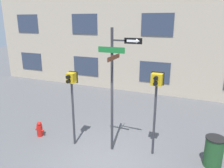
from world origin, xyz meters
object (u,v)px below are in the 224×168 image
object	(u,v)px
street_sign_pole	(114,82)
pedestrian_signal_right	(156,91)
fire_hydrant	(40,129)
trash_bin	(214,152)
pedestrian_signal_left	(72,90)

from	to	relation	value
street_sign_pole	pedestrian_signal_right	xyz separation A→B (m)	(1.33, 0.29, -0.25)
fire_hydrant	trash_bin	size ratio (longest dim) A/B	0.62
street_sign_pole	pedestrian_signal_right	world-z (taller)	street_sign_pole
pedestrian_signal_left	pedestrian_signal_right	xyz separation A→B (m)	(2.86, 0.51, 0.16)
pedestrian_signal_left	fire_hydrant	bearing A→B (deg)	-178.72
trash_bin	pedestrian_signal_right	bearing A→B (deg)	-177.47
fire_hydrant	trash_bin	world-z (taller)	trash_bin
pedestrian_signal_right	trash_bin	xyz separation A→B (m)	(1.91, 0.08, -1.79)
street_sign_pole	pedestrian_signal_right	size ratio (longest dim) A/B	1.47
trash_bin	fire_hydrant	bearing A→B (deg)	-174.32
trash_bin	street_sign_pole	bearing A→B (deg)	-173.35
pedestrian_signal_left	fire_hydrant	distance (m)	2.44
pedestrian_signal_right	fire_hydrant	world-z (taller)	pedestrian_signal_right
pedestrian_signal_left	fire_hydrant	size ratio (longest dim) A/B	4.48
fire_hydrant	trash_bin	bearing A→B (deg)	5.68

